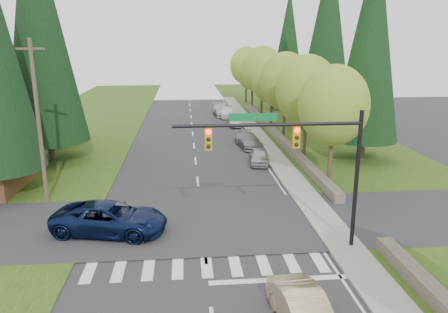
{
  "coord_description": "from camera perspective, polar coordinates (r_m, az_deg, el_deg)",
  "views": [
    {
      "loc": [
        -0.83,
        -14.49,
        9.89
      ],
      "look_at": [
        1.57,
        11.83,
        2.8
      ],
      "focal_mm": 35.0,
      "sensor_mm": 36.0,
      "label": 1
    }
  ],
  "objects": [
    {
      "name": "conifer_e_c",
      "position": [
        64.23,
        8.4,
        14.32
      ],
      "size": [
        5.1,
        5.1,
        16.8
      ],
      "color": "#38281C",
      "rests_on": "ground"
    },
    {
      "name": "decid_tree_1",
      "position": [
        37.13,
        10.77,
        8.43
      ],
      "size": [
        5.2,
        5.2,
        8.8
      ],
      "color": "#38281C",
      "rests_on": "ground"
    },
    {
      "name": "suv_navy",
      "position": [
        23.86,
        -14.65,
        -7.83
      ],
      "size": [
        6.39,
        3.93,
        1.65
      ],
      "primitive_type": "imported",
      "rotation": [
        0.0,
        0.0,
        1.36
      ],
      "color": "#0B1638",
      "rests_on": "ground"
    },
    {
      "name": "decid_tree_2",
      "position": [
        43.81,
        8.02,
        9.68
      ],
      "size": [
        5.0,
        5.0,
        8.82
      ],
      "color": "#38281C",
      "rests_on": "ground"
    },
    {
      "name": "parked_car_d",
      "position": [
        57.2,
        0.43,
        5.79
      ],
      "size": [
        1.83,
        4.27,
        1.44
      ],
      "primitive_type": "imported",
      "rotation": [
        0.0,
        0.0,
        -0.03
      ],
      "color": "white",
      "rests_on": "ground"
    },
    {
      "name": "traffic_signal",
      "position": [
        20.29,
        9.8,
        0.8
      ],
      "size": [
        8.7,
        0.37,
        6.8
      ],
      "color": "black",
      "rests_on": "ground"
    },
    {
      "name": "parked_car_e",
      "position": [
        58.66,
        -0.24,
        6.07
      ],
      "size": [
        2.55,
        5.44,
        1.53
      ],
      "primitive_type": "imported",
      "rotation": [
        0.0,
        0.0,
        0.08
      ],
      "color": "#B5B6BB",
      "rests_on": "ground"
    },
    {
      "name": "decid_tree_0",
      "position": [
        30.51,
        14.13,
        6.48
      ],
      "size": [
        4.8,
        4.8,
        8.37
      ],
      "color": "#38281C",
      "rests_on": "ground"
    },
    {
      "name": "conifer_e_b",
      "position": [
        51.01,
        13.36,
        15.64
      ],
      "size": [
        6.12,
        6.12,
        19.8
      ],
      "color": "#38281C",
      "rests_on": "ground"
    },
    {
      "name": "curb_east",
      "position": [
        38.41,
        5.28,
        0.13
      ],
      "size": [
        0.2,
        80.0,
        0.13
      ],
      "primitive_type": "cube",
      "color": "gray",
      "rests_on": "ground"
    },
    {
      "name": "grass_east",
      "position": [
        38.44,
        16.06,
        -0.45
      ],
      "size": [
        14.0,
        110.0,
        0.06
      ],
      "primitive_type": "cube",
      "color": "#294311",
      "rests_on": "ground"
    },
    {
      "name": "decid_tree_4",
      "position": [
        57.52,
        5.03,
        11.14
      ],
      "size": [
        5.4,
        5.4,
        9.18
      ],
      "color": "#38281C",
      "rests_on": "ground"
    },
    {
      "name": "conifer_e_a",
      "position": [
        37.54,
        18.63,
        14.11
      ],
      "size": [
        5.44,
        5.44,
        17.8
      ],
      "color": "#38281C",
      "rests_on": "ground"
    },
    {
      "name": "parked_car_c",
      "position": [
        51.65,
        1.57,
        4.72
      ],
      "size": [
        1.87,
        4.19,
        1.34
      ],
      "primitive_type": "imported",
      "rotation": [
        0.0,
        0.0,
        -0.12
      ],
      "color": "silver",
      "rests_on": "ground"
    },
    {
      "name": "decid_tree_5",
      "position": [
        64.41,
        3.73,
        11.1
      ],
      "size": [
        4.8,
        4.8,
        8.3
      ],
      "color": "#38281C",
      "rests_on": "ground"
    },
    {
      "name": "conifer_w_c",
      "position": [
        38.19,
        -23.17,
        15.97
      ],
      "size": [
        6.46,
        6.46,
        20.8
      ],
      "color": "#38281C",
      "rests_on": "ground"
    },
    {
      "name": "decid_tree_3",
      "position": [
        50.67,
        6.32,
        10.14
      ],
      "size": [
        5.0,
        5.0,
        8.55
      ],
      "color": "#38281C",
      "rests_on": "ground"
    },
    {
      "name": "cross_street",
      "position": [
        24.58,
        -2.87,
        -8.73
      ],
      "size": [
        120.0,
        8.0,
        0.1
      ],
      "primitive_type": "cube",
      "color": "#28282B",
      "rests_on": "ground"
    },
    {
      "name": "ground",
      "position": [
        17.56,
        -1.7,
        -19.27
      ],
      "size": [
        120.0,
        120.0,
        0.0
      ],
      "primitive_type": "plane",
      "color": "#28282B",
      "rests_on": "ground"
    },
    {
      "name": "grass_west",
      "position": [
        37.88,
        -23.76,
        -1.38
      ],
      "size": [
        14.0,
        110.0,
        0.06
      ],
      "primitive_type": "cube",
      "color": "#294311",
      "rests_on": "ground"
    },
    {
      "name": "decid_tree_6",
      "position": [
        71.31,
        2.94,
        11.76
      ],
      "size": [
        5.2,
        5.2,
        8.86
      ],
      "color": "#38281C",
      "rests_on": "ground"
    },
    {
      "name": "stone_wall_north",
      "position": [
        46.47,
        6.62,
        3.07
      ],
      "size": [
        0.7,
        40.0,
        0.7
      ],
      "primitive_type": "cube",
      "color": "#4C4438",
      "rests_on": "ground"
    },
    {
      "name": "conifer_w_e",
      "position": [
        44.48,
        -23.2,
        14.37
      ],
      "size": [
        5.78,
        5.78,
        18.8
      ],
      "color": "#38281C",
      "rests_on": "ground"
    },
    {
      "name": "sidewalk_east",
      "position": [
        38.57,
        6.52,
        0.16
      ],
      "size": [
        1.8,
        80.0,
        0.13
      ],
      "primitive_type": "cube",
      "color": "gray",
      "rests_on": "ground"
    },
    {
      "name": "sedan_champagne",
      "position": [
        16.4,
        10.45,
        -19.35
      ],
      "size": [
        2.01,
        4.39,
        1.4
      ],
      "primitive_type": "imported",
      "rotation": [
        0.0,
        0.0,
        0.13
      ],
      "color": "beige",
      "rests_on": "ground"
    },
    {
      "name": "parked_car_a",
      "position": [
        35.92,
        4.66,
        0.03
      ],
      "size": [
        1.98,
        3.89,
        1.27
      ],
      "primitive_type": "imported",
      "rotation": [
        0.0,
        0.0,
        -0.13
      ],
      "color": "#A9AAAE",
      "rests_on": "ground"
    },
    {
      "name": "parked_car_b",
      "position": [
        41.35,
        3.25,
        2.1
      ],
      "size": [
        2.44,
        4.78,
        1.33
      ],
      "primitive_type": "imported",
      "rotation": [
        0.0,
        0.0,
        0.13
      ],
      "color": "gray",
      "rests_on": "ground"
    },
    {
      "name": "utility_pole",
      "position": [
        28.27,
        -23.05,
        4.15
      ],
      "size": [
        1.6,
        0.24,
        10.0
      ],
      "color": "#473828",
      "rests_on": "ground"
    }
  ]
}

